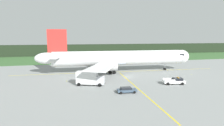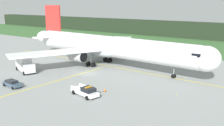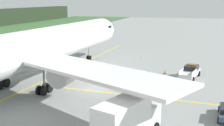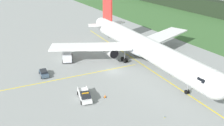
# 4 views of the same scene
# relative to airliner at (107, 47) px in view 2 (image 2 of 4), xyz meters

# --- Properties ---
(ground) EXTENTS (320.00, 320.00, 0.00)m
(ground) POSITION_rel_airliner_xyz_m (0.94, -8.71, -5.01)
(ground) COLOR gray
(grass_verge) EXTENTS (320.00, 41.61, 0.04)m
(grass_verge) POSITION_rel_airliner_xyz_m (0.94, 44.72, -4.99)
(grass_verge) COLOR #386131
(grass_verge) RESTS_ON ground
(distant_tree_line) EXTENTS (288.00, 6.89, 7.40)m
(distant_tree_line) POSITION_rel_airliner_xyz_m (0.94, 66.59, -1.31)
(distant_tree_line) COLOR black
(distant_tree_line) RESTS_ON ground
(taxiway_centerline_main) EXTENTS (75.55, 4.18, 0.01)m
(taxiway_centerline_main) POSITION_rel_airliner_xyz_m (0.70, -0.04, -5.01)
(taxiway_centerline_main) COLOR yellow
(taxiway_centerline_main) RESTS_ON ground
(taxiway_centerline_spur) EXTENTS (2.35, 39.92, 0.01)m
(taxiway_centerline_spur) POSITION_rel_airliner_xyz_m (-0.76, -21.68, -5.01)
(taxiway_centerline_spur) COLOR yellow
(taxiway_centerline_spur) RESTS_ON ground
(airliner) EXTENTS (57.07, 45.48, 15.30)m
(airliner) POSITION_rel_airliner_xyz_m (0.00, 0.00, 0.00)
(airliner) COLOR silver
(airliner) RESTS_ON ground
(ops_pickup_truck) EXTENTS (6.04, 3.14, 1.94)m
(ops_pickup_truck) POSITION_rel_airliner_xyz_m (10.52, -20.65, -4.11)
(ops_pickup_truck) COLOR silver
(ops_pickup_truck) RESTS_ON ground
(catering_truck) EXTENTS (7.66, 4.70, 3.86)m
(catering_truck) POSITION_rel_airliner_xyz_m (-12.17, -16.29, -3.07)
(catering_truck) COLOR silver
(catering_truck) RESTS_ON ground
(staff_car) EXTENTS (4.57, 2.19, 1.30)m
(staff_car) POSITION_rel_airliner_xyz_m (-4.59, -24.92, -4.31)
(staff_car) COLOR #394B5E
(staff_car) RESTS_ON ground
(apron_cone) EXTENTS (0.54, 0.54, 0.67)m
(apron_cone) POSITION_rel_airliner_xyz_m (11.78, -16.74, -4.68)
(apron_cone) COLOR black
(apron_cone) RESTS_ON ground
(taxiway_edge_light_east) EXTENTS (0.12, 0.12, 0.37)m
(taxiway_edge_light_east) POSITION_rel_airliner_xyz_m (23.21, -10.66, -4.81)
(taxiway_edge_light_east) COLOR yellow
(taxiway_edge_light_east) RESTS_ON ground
(taxiway_edge_light_west) EXTENTS (0.12, 0.12, 0.39)m
(taxiway_edge_light_west) POSITION_rel_airliner_xyz_m (-18.07, -10.66, -4.80)
(taxiway_edge_light_west) COLOR yellow
(taxiway_edge_light_west) RESTS_ON ground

